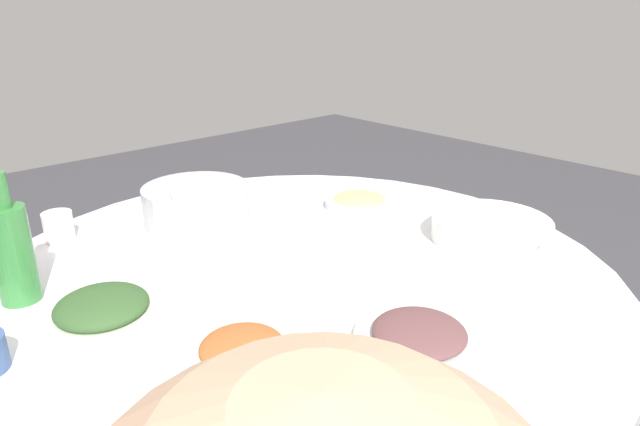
{
  "coord_description": "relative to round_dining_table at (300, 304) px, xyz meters",
  "views": [
    {
      "loc": [
        -0.84,
        0.71,
        1.3
      ],
      "look_at": [
        0.05,
        -0.1,
        0.83
      ],
      "focal_mm": 30.9,
      "sensor_mm": 36.0,
      "label": 1
    }
  ],
  "objects": [
    {
      "name": "round_dining_table",
      "position": [
        0.0,
        0.0,
        0.0
      ],
      "size": [
        1.38,
        1.38,
        0.74
      ],
      "color": "#99999E",
      "rests_on": "ground"
    },
    {
      "name": "rice_bowl",
      "position": [
        0.4,
        0.02,
        0.15
      ],
      "size": [
        0.28,
        0.28,
        0.11
      ],
      "color": "#B2B5BA",
      "rests_on": "round_dining_table"
    },
    {
      "name": "soup_bowl",
      "position": [
        -0.21,
        -0.44,
        0.12
      ],
      "size": [
        0.31,
        0.29,
        0.06
      ],
      "color": "white",
      "rests_on": "round_dining_table"
    },
    {
      "name": "dish_greens",
      "position": [
        0.07,
        0.41,
        0.12
      ],
      "size": [
        0.24,
        0.24,
        0.06
      ],
      "color": "silver",
      "rests_on": "round_dining_table"
    },
    {
      "name": "dish_stirfry",
      "position": [
        -0.2,
        0.29,
        0.11
      ],
      "size": [
        0.2,
        0.2,
        0.04
      ],
      "color": "silver",
      "rests_on": "round_dining_table"
    },
    {
      "name": "dish_eggplant",
      "position": [
        -0.37,
        0.05,
        0.11
      ],
      "size": [
        0.22,
        0.22,
        0.04
      ],
      "color": "silver",
      "rests_on": "round_dining_table"
    },
    {
      "name": "dish_noodles",
      "position": [
        0.17,
        -0.37,
        0.11
      ],
      "size": [
        0.2,
        0.2,
        0.04
      ],
      "color": "silver",
      "rests_on": "round_dining_table"
    },
    {
      "name": "green_bottle",
      "position": [
        0.26,
        0.5,
        0.2
      ],
      "size": [
        0.08,
        0.08,
        0.26
      ],
      "color": "#347E39",
      "rests_on": "round_dining_table"
    },
    {
      "name": "tea_cup_far",
      "position": [
        0.51,
        0.34,
        0.13
      ],
      "size": [
        0.07,
        0.07,
        0.07
      ],
      "primitive_type": "cylinder",
      "color": "white",
      "rests_on": "round_dining_table"
    }
  ]
}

